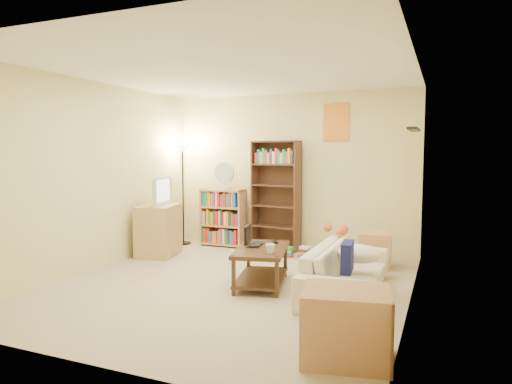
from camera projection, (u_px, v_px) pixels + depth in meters
room at (231, 147)px, 5.27m from camera, size 4.50×4.54×2.52m
sofa at (346, 270)px, 5.06m from camera, size 1.79×0.70×0.52m
navy_pillow at (347, 257)px, 4.65m from camera, size 0.14×0.35×0.31m
cream_blanket at (359, 254)px, 5.03m from camera, size 0.48×0.34×0.21m
tabby_cat at (340, 230)px, 5.75m from camera, size 0.41×0.15×0.14m
coffee_table at (261, 261)px, 5.36m from camera, size 0.77×1.11×0.45m
laptop at (260, 244)px, 5.47m from camera, size 0.39×0.31×0.03m
laptop_screen at (248, 234)px, 5.48m from camera, size 0.09×0.33×0.22m
mug at (270, 249)px, 5.05m from camera, size 0.15×0.15×0.10m
tv_remote at (275, 242)px, 5.66m from camera, size 0.14×0.18×0.02m
tv_stand at (159, 230)px, 6.93m from camera, size 0.66×0.81×0.76m
television at (158, 192)px, 6.88m from camera, size 0.77×0.42×0.42m
tall_bookshelf at (276, 193)px, 7.28m from camera, size 0.81×0.35×1.74m
short_bookshelf at (223, 218)px, 7.61m from camera, size 0.74×0.30×0.95m
desk_fan at (224, 175)px, 7.48m from camera, size 0.34×0.19×0.45m
floor_lamp at (183, 165)px, 7.69m from camera, size 0.29×0.29×1.69m
side_table at (375, 250)px, 6.21m from camera, size 0.45×0.45×0.48m
end_cabinet at (346, 325)px, 3.43m from camera, size 0.74×0.65×0.54m
book_stacks at (297, 252)px, 6.76m from camera, size 0.45×0.17×0.19m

